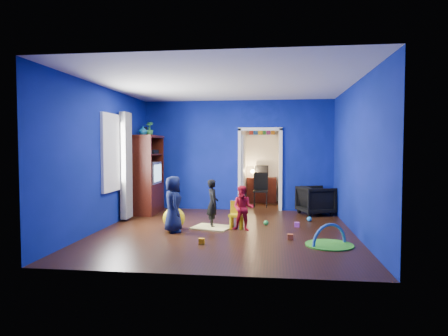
# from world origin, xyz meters

# --- Properties ---
(floor) EXTENTS (5.00, 5.50, 0.01)m
(floor) POSITION_xyz_m (0.00, 0.00, 0.00)
(floor) COLOR black
(floor) RESTS_ON ground
(ceiling) EXTENTS (5.00, 5.50, 0.01)m
(ceiling) POSITION_xyz_m (0.00, 0.00, 2.90)
(ceiling) COLOR white
(ceiling) RESTS_ON wall_back
(wall_back) EXTENTS (5.00, 0.02, 2.90)m
(wall_back) POSITION_xyz_m (0.00, 2.75, 1.45)
(wall_back) COLOR navy
(wall_back) RESTS_ON floor
(wall_front) EXTENTS (5.00, 0.02, 2.90)m
(wall_front) POSITION_xyz_m (0.00, -2.75, 1.45)
(wall_front) COLOR navy
(wall_front) RESTS_ON floor
(wall_left) EXTENTS (0.02, 5.50, 2.90)m
(wall_left) POSITION_xyz_m (-2.50, 0.00, 1.45)
(wall_left) COLOR navy
(wall_left) RESTS_ON floor
(wall_right) EXTENTS (0.02, 5.50, 2.90)m
(wall_right) POSITION_xyz_m (2.50, 0.00, 1.45)
(wall_right) COLOR navy
(wall_right) RESTS_ON floor
(alcove) EXTENTS (1.00, 1.75, 2.50)m
(alcove) POSITION_xyz_m (0.60, 3.62, 1.25)
(alcove) COLOR silver
(alcove) RESTS_ON floor
(armchair) EXTENTS (1.00, 0.99, 0.71)m
(armchair) POSITION_xyz_m (2.00, 2.20, 0.35)
(armchair) COLOR black
(armchair) RESTS_ON floor
(child_black) EXTENTS (0.34, 0.42, 1.00)m
(child_black) POSITION_xyz_m (-0.30, 0.35, 0.50)
(child_black) COLOR black
(child_black) RESTS_ON floor
(child_navy) EXTENTS (0.53, 0.63, 1.10)m
(child_navy) POSITION_xyz_m (-1.00, -0.22, 0.55)
(child_navy) COLOR #0F123A
(child_navy) RESTS_ON floor
(toddler_red) EXTENTS (0.48, 0.39, 0.90)m
(toddler_red) POSITION_xyz_m (0.35, 0.09, 0.45)
(toddler_red) COLOR red
(toddler_red) RESTS_ON floor
(vase) EXTENTS (0.26, 0.26, 0.22)m
(vase) POSITION_xyz_m (-2.20, 1.61, 2.07)
(vase) COLOR #0D5E68
(vase) RESTS_ON tv_armoire
(potted_plant) EXTENTS (0.21, 0.21, 0.36)m
(potted_plant) POSITION_xyz_m (-2.20, 2.13, 2.14)
(potted_plant) COLOR #30863A
(potted_plant) RESTS_ON tv_armoire
(tv_armoire) EXTENTS (0.58, 1.14, 1.96)m
(tv_armoire) POSITION_xyz_m (-2.20, 1.91, 0.98)
(tv_armoire) COLOR #3B1809
(tv_armoire) RESTS_ON floor
(crt_tv) EXTENTS (0.46, 0.70, 0.54)m
(crt_tv) POSITION_xyz_m (-2.16, 1.91, 1.02)
(crt_tv) COLOR silver
(crt_tv) RESTS_ON tv_armoire
(yellow_blanket) EXTENTS (0.88, 0.78, 0.03)m
(yellow_blanket) POSITION_xyz_m (-0.30, 0.25, 0.01)
(yellow_blanket) COLOR #F2E07A
(yellow_blanket) RESTS_ON floor
(hopper_ball) EXTENTS (0.45, 0.45, 0.45)m
(hopper_ball) POSITION_xyz_m (-1.05, 0.03, 0.22)
(hopper_ball) COLOR yellow
(hopper_ball) RESTS_ON floor
(kid_chair) EXTENTS (0.32, 0.32, 0.50)m
(kid_chair) POSITION_xyz_m (0.20, 0.29, 0.25)
(kid_chair) COLOR yellow
(kid_chair) RESTS_ON floor
(play_mat) EXTENTS (0.81, 0.81, 0.02)m
(play_mat) POSITION_xyz_m (1.90, -0.94, 0.01)
(play_mat) COLOR green
(play_mat) RESTS_ON floor
(toy_arch) EXTENTS (0.63, 0.45, 0.73)m
(toy_arch) POSITION_xyz_m (1.90, -0.94, 0.02)
(toy_arch) COLOR #3F8CD8
(toy_arch) RESTS_ON floor
(window_left) EXTENTS (0.03, 0.95, 1.55)m
(window_left) POSITION_xyz_m (-2.48, 0.35, 1.55)
(window_left) COLOR white
(window_left) RESTS_ON wall_left
(curtain) EXTENTS (0.14, 0.42, 2.40)m
(curtain) POSITION_xyz_m (-2.37, 0.90, 1.25)
(curtain) COLOR slate
(curtain) RESTS_ON floor
(doorway) EXTENTS (1.16, 0.10, 2.10)m
(doorway) POSITION_xyz_m (0.60, 2.75, 1.05)
(doorway) COLOR white
(doorway) RESTS_ON floor
(study_desk) EXTENTS (0.88, 0.44, 0.75)m
(study_desk) POSITION_xyz_m (0.60, 4.26, 0.38)
(study_desk) COLOR #3D140A
(study_desk) RESTS_ON floor
(desk_monitor) EXTENTS (0.40, 0.05, 0.32)m
(desk_monitor) POSITION_xyz_m (0.60, 4.38, 0.95)
(desk_monitor) COLOR black
(desk_monitor) RESTS_ON study_desk
(desk_lamp) EXTENTS (0.14, 0.14, 0.14)m
(desk_lamp) POSITION_xyz_m (0.32, 4.32, 0.93)
(desk_lamp) COLOR #FFD88C
(desk_lamp) RESTS_ON study_desk
(folding_chair) EXTENTS (0.40, 0.40, 0.92)m
(folding_chair) POSITION_xyz_m (0.60, 3.30, 0.46)
(folding_chair) COLOR black
(folding_chair) RESTS_ON floor
(book_shelf) EXTENTS (0.88, 0.24, 0.04)m
(book_shelf) POSITION_xyz_m (0.60, 4.37, 2.02)
(book_shelf) COLOR white
(book_shelf) RESTS_ON study_desk
(toy_0) EXTENTS (0.10, 0.08, 0.10)m
(toy_0) POSITION_xyz_m (1.26, -0.59, 0.05)
(toy_0) COLOR #DC5A24
(toy_0) RESTS_ON floor
(toy_1) EXTENTS (0.11, 0.11, 0.11)m
(toy_1) POSITION_xyz_m (1.76, 1.25, 0.06)
(toy_1) COLOR #2487CF
(toy_1) RESTS_ON floor
(toy_2) EXTENTS (0.10, 0.08, 0.10)m
(toy_2) POSITION_xyz_m (-0.27, -1.12, 0.05)
(toy_2) COLOR #FFA50D
(toy_2) RESTS_ON floor
(toy_3) EXTENTS (0.11, 0.11, 0.11)m
(toy_3) POSITION_xyz_m (0.80, 0.69, 0.06)
(toy_3) COLOR green
(toy_3) RESTS_ON floor
(toy_4) EXTENTS (0.10, 0.08, 0.10)m
(toy_4) POSITION_xyz_m (1.44, 0.58, 0.05)
(toy_4) COLOR #DD53DE
(toy_4) RESTS_ON floor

